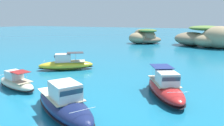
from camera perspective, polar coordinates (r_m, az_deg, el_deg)
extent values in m
plane|color=#197093|center=(22.67, -17.49, -10.29)|extent=(400.00, 400.00, 0.00)
ellipsoid|color=#9E8966|center=(70.93, 23.69, 5.49)|extent=(9.65, 11.22, 4.33)
ellipsoid|color=#9E8966|center=(73.31, 25.14, 5.54)|extent=(15.65, 16.38, 4.35)
ellipsoid|color=#84755B|center=(71.82, 26.41, 5.18)|extent=(13.30, 11.45, 3.97)
ellipsoid|color=#84755B|center=(74.15, 19.95, 5.92)|extent=(15.14, 15.85, 4.21)
ellipsoid|color=#9E8966|center=(69.69, 26.02, 6.03)|extent=(12.03, 11.87, 6.32)
ellipsoid|color=#84755B|center=(72.43, 26.17, 5.64)|extent=(9.22, 8.50, 4.96)
ellipsoid|color=olive|center=(73.05, 23.23, 8.33)|extent=(10.04, 9.13, 1.54)
ellipsoid|color=#756651|center=(76.95, 9.63, 5.94)|extent=(10.65, 11.35, 2.43)
ellipsoid|color=#84755B|center=(78.09, 7.36, 6.97)|extent=(5.91, 5.59, 4.85)
ellipsoid|color=#9E8966|center=(75.98, 6.70, 6.46)|extent=(9.14, 9.29, 3.76)
ellipsoid|color=#84755B|center=(76.22, 9.36, 6.70)|extent=(6.08, 5.43, 4.54)
ellipsoid|color=#517538|center=(76.20, 9.23, 8.30)|extent=(6.27, 5.70, 1.22)
ellipsoid|color=red|center=(24.45, 13.62, -6.54)|extent=(6.79, 9.43, 1.57)
ellipsoid|color=black|center=(24.56, 13.58, -7.33)|extent=(6.92, 9.62, 0.19)
cube|color=#C6B793|center=(24.89, 13.22, -4.61)|extent=(4.47, 5.58, 0.06)
cube|color=silver|center=(23.66, 14.09, -3.78)|extent=(2.92, 3.19, 1.29)
cube|color=#2D4756|center=(22.43, 15.11, -4.32)|extent=(1.72, 1.10, 0.68)
cylinder|color=silver|center=(20.96, 16.61, -7.28)|extent=(1.72, 0.95, 0.04)
cube|color=navy|center=(25.40, 12.78, -0.84)|extent=(3.21, 3.46, 0.04)
cylinder|color=silver|center=(25.85, 14.77, -2.40)|extent=(0.03, 0.03, 1.47)
cylinder|color=silver|center=(25.31, 10.60, -2.51)|extent=(0.03, 0.03, 1.47)
ellipsoid|color=beige|center=(28.74, -23.62, -4.90)|extent=(7.30, 3.92, 1.19)
ellipsoid|color=black|center=(28.81, -23.58, -5.42)|extent=(7.45, 4.00, 0.14)
cube|color=#C6B793|center=(28.15, -23.23, -4.13)|extent=(4.19, 2.76, 0.06)
cube|color=silver|center=(28.80, -24.09, -2.80)|extent=(2.28, 1.95, 0.98)
cube|color=#2D4756|center=(29.66, -24.95, -2.29)|extent=(0.59, 1.38, 0.52)
cylinder|color=silver|center=(30.99, -25.97, -2.66)|extent=(0.43, 1.42, 0.04)
cube|color=maroon|center=(27.28, -22.75, -2.14)|extent=(2.47, 2.15, 0.04)
cylinder|color=silver|center=(27.10, -24.04, -3.55)|extent=(0.03, 0.03, 1.12)
cylinder|color=silver|center=(27.73, -21.31, -3.01)|extent=(0.03, 0.03, 1.12)
ellipsoid|color=navy|center=(19.87, -12.46, -10.53)|extent=(9.92, 7.79, 1.68)
ellipsoid|color=black|center=(20.02, -12.41, -11.53)|extent=(10.12, 7.94, 0.20)
cube|color=#C6B793|center=(20.28, -13.29, -7.96)|extent=(5.93, 5.03, 0.06)
cube|color=silver|center=(18.95, -12.11, -6.99)|extent=(3.44, 3.23, 1.38)
cube|color=#2D4756|center=(17.67, -10.47, -7.80)|extent=(1.29, 1.79, 0.73)
cylinder|color=silver|center=(16.24, -7.66, -12.03)|extent=(1.14, 1.77, 0.04)
ellipsoid|color=yellow|center=(36.79, -11.82, -0.56)|extent=(8.69, 7.19, 1.49)
ellipsoid|color=black|center=(36.86, -11.80, -1.07)|extent=(8.86, 7.33, 0.18)
cube|color=#C6B793|center=(36.65, -10.84, 0.44)|extent=(5.23, 4.60, 0.06)
cube|color=silver|center=(36.57, -12.59, 1.37)|extent=(3.07, 2.92, 1.23)
cube|color=#2D4756|center=(36.62, -14.55, 1.49)|extent=(1.21, 1.56, 0.65)
cylinder|color=silver|center=(36.88, -17.19, 0.49)|extent=(1.09, 1.53, 0.04)
cube|color=#333338|center=(36.42, -9.54, 2.66)|extent=(3.33, 3.19, 0.04)
cylinder|color=silver|center=(35.62, -9.47, 1.33)|extent=(0.03, 0.03, 1.40)
cylinder|color=silver|center=(37.44, -9.53, 1.81)|extent=(0.03, 0.03, 1.40)
sphere|color=#E54C19|center=(30.08, 15.02, -4.26)|extent=(0.56, 0.56, 0.56)
cylinder|color=black|center=(29.96, 15.07, -3.33)|extent=(0.06, 0.06, 1.00)
cone|color=#E54C19|center=(29.81, 15.12, -2.22)|extent=(0.20, 0.20, 0.20)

